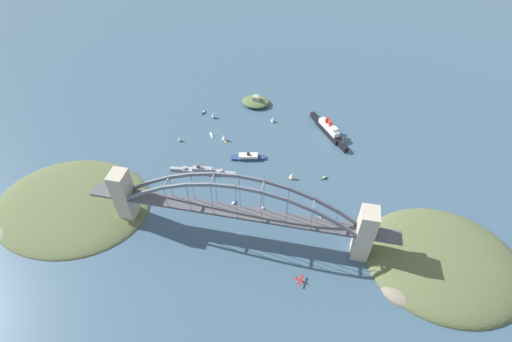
% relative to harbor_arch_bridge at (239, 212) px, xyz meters
% --- Properties ---
extents(ground_plane, '(1400.00, 1400.00, 0.00)m').
position_rel_harbor_arch_bridge_xyz_m(ground_plane, '(0.00, -0.00, -32.23)').
color(ground_plane, '#385166').
extents(harbor_arch_bridge, '(290.07, 18.31, 74.70)m').
position_rel_harbor_arch_bridge_xyz_m(harbor_arch_bridge, '(0.00, 0.00, 0.00)').
color(harbor_arch_bridge, '#ADA38E').
rests_on(harbor_arch_bridge, ground).
extents(headland_west_shore, '(163.72, 134.92, 16.64)m').
position_rel_harbor_arch_bridge_xyz_m(headland_west_shore, '(-181.34, -1.43, -32.23)').
color(headland_west_shore, '#515B38').
rests_on(headland_west_shore, ground).
extents(headland_east_shore, '(142.30, 126.12, 27.12)m').
position_rel_harbor_arch_bridge_xyz_m(headland_east_shore, '(187.93, 3.22, -32.23)').
color(headland_east_shore, '#515B38').
rests_on(headland_east_shore, ground).
extents(ocean_liner, '(51.89, 68.92, 19.70)m').
position_rel_harbor_arch_bridge_xyz_m(ocean_liner, '(74.39, 173.34, -26.31)').
color(ocean_liner, black).
rests_on(ocean_liner, ground).
extents(naval_cruiser, '(75.71, 10.81, 17.23)m').
position_rel_harbor_arch_bridge_xyz_m(naval_cruiser, '(-61.07, 73.97, -29.26)').
color(naval_cruiser, gray).
rests_on(naval_cruiser, ground).
extents(harbor_ferry_steamer, '(40.53, 15.34, 8.32)m').
position_rel_harbor_arch_bridge_xyz_m(harbor_ferry_steamer, '(-14.94, 107.06, -29.65)').
color(harbor_ferry_steamer, navy).
rests_on(harbor_ferry_steamer, ground).
extents(fort_island_mid_harbor, '(37.79, 31.15, 13.87)m').
position_rel_harbor_arch_bridge_xyz_m(fort_island_mid_harbor, '(-28.19, 218.15, -28.09)').
color(fort_island_mid_harbor, '#4C6038').
rests_on(fort_island_mid_harbor, ground).
extents(seaplane_taxiing_near_bridge, '(8.32, 11.96, 4.76)m').
position_rel_harbor_arch_bridge_xyz_m(seaplane_taxiing_near_bridge, '(63.86, -39.90, -30.26)').
color(seaplane_taxiing_near_bridge, '#B7B7B2').
rests_on(seaplane_taxiing_near_bridge, ground).
extents(small_boat_0, '(5.23, 8.90, 8.01)m').
position_rel_harbor_arch_bridge_xyz_m(small_boat_0, '(1.58, 183.00, -28.50)').
color(small_boat_0, silver).
rests_on(small_boat_0, ground).
extents(small_boat_1, '(7.04, 7.80, 2.06)m').
position_rel_harbor_arch_bridge_xyz_m(small_boat_1, '(16.24, 34.42, -31.49)').
color(small_boat_1, '#B2231E').
rests_on(small_boat_1, ground).
extents(small_boat_2, '(8.41, 5.56, 9.80)m').
position_rel_harbor_arch_bridge_xyz_m(small_boat_2, '(-77.18, 176.20, -27.67)').
color(small_boat_2, '#234C8C').
rests_on(small_boat_2, ground).
extents(small_boat_3, '(8.03, 9.35, 10.42)m').
position_rel_harbor_arch_bridge_xyz_m(small_boat_3, '(-50.83, 133.83, -27.41)').
color(small_boat_3, gold).
rests_on(small_boat_3, ground).
extents(small_boat_4, '(7.41, 5.90, 2.69)m').
position_rel_harbor_arch_bridge_xyz_m(small_boat_4, '(75.38, 91.36, -31.27)').
color(small_boat_4, '#2D6B3D').
rests_on(small_boat_4, ground).
extents(small_boat_5, '(10.07, 5.70, 9.62)m').
position_rel_harbor_arch_bridge_xyz_m(small_boat_5, '(39.95, 84.42, -27.75)').
color(small_boat_5, gold).
rests_on(small_boat_5, ground).
extents(small_boat_6, '(3.30, 9.20, 2.31)m').
position_rel_harbor_arch_bridge_xyz_m(small_boat_6, '(-92.94, 183.62, -31.42)').
color(small_boat_6, black).
rests_on(small_boat_6, ground).
extents(small_boat_7, '(5.04, 6.54, 7.56)m').
position_rel_harbor_arch_bridge_xyz_m(small_boat_7, '(-104.93, 121.59, -28.64)').
color(small_boat_7, '#2D6B3D').
rests_on(small_boat_7, ground).
extents(small_boat_8, '(4.30, 6.51, 6.60)m').
position_rel_harbor_arch_bridge_xyz_m(small_boat_8, '(76.42, 35.95, -29.15)').
color(small_boat_8, silver).
rests_on(small_boat_8, ground).
extents(small_boat_9, '(7.53, 11.81, 1.84)m').
position_rel_harbor_arch_bridge_xyz_m(small_boat_9, '(-69.12, 139.30, -31.57)').
color(small_boat_9, silver).
rests_on(small_boat_9, ground).
extents(small_boat_10, '(6.75, 11.07, 2.40)m').
position_rel_harbor_arch_bridge_xyz_m(small_boat_10, '(-15.66, 34.10, -31.37)').
color(small_boat_10, '#234C8C').
rests_on(small_boat_10, ground).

